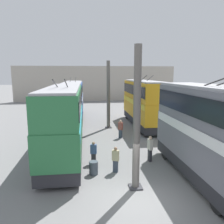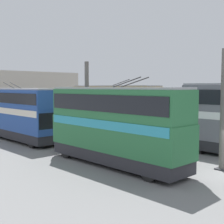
# 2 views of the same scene
# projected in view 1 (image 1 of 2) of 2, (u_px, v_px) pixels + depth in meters

# --- Properties ---
(ground_plane) EXTENTS (240.00, 240.00, 0.00)m
(ground_plane) POSITION_uv_depth(u_px,v_px,m) (141.00, 201.00, 10.53)
(ground_plane) COLOR slate
(depot_back_wall) EXTENTS (0.50, 36.00, 7.77)m
(depot_back_wall) POSITION_uv_depth(u_px,v_px,m) (96.00, 84.00, 49.04)
(depot_back_wall) COLOR #A8A093
(depot_back_wall) RESTS_ON ground_plane
(support_column_near) EXTENTS (0.69, 0.69, 7.47)m
(support_column_near) POSITION_uv_depth(u_px,v_px,m) (137.00, 122.00, 11.14)
(support_column_near) COLOR #605B56
(support_column_near) RESTS_ON ground_plane
(support_column_far) EXTENTS (0.69, 0.69, 7.47)m
(support_column_far) POSITION_uv_depth(u_px,v_px,m) (108.00, 96.00, 24.25)
(support_column_far) COLOR #605B56
(support_column_far) RESTS_ON ground_plane
(bus_left_near) EXTENTS (9.27, 2.54, 6.04)m
(bus_left_near) POSITION_uv_depth(u_px,v_px,m) (207.00, 128.00, 12.18)
(bus_left_near) COLOR black
(bus_left_near) RESTS_ON ground_plane
(bus_left_far) EXTENTS (10.96, 2.54, 5.90)m
(bus_left_far) POSITION_uv_depth(u_px,v_px,m) (143.00, 100.00, 25.57)
(bus_left_far) COLOR black
(bus_left_far) RESTS_ON ground_plane
(bus_right_mid) EXTENTS (10.85, 2.54, 5.75)m
(bus_right_mid) POSITION_uv_depth(u_px,v_px,m) (64.00, 117.00, 15.96)
(bus_right_mid) COLOR black
(bus_right_mid) RESTS_ON ground_plane
(bus_right_far) EXTENTS (11.25, 2.54, 5.63)m
(bus_right_far) POSITION_uv_depth(u_px,v_px,m) (73.00, 98.00, 28.92)
(bus_right_far) COLOR black
(bus_right_far) RESTS_ON ground_plane
(person_aisle_foreground) EXTENTS (0.38, 0.48, 1.64)m
(person_aisle_foreground) POSITION_uv_depth(u_px,v_px,m) (116.00, 159.00, 13.49)
(person_aisle_foreground) COLOR #384251
(person_aisle_foreground) RESTS_ON ground_plane
(person_by_left_row) EXTENTS (0.45, 0.30, 1.82)m
(person_by_left_row) POSITION_uv_depth(u_px,v_px,m) (150.00, 148.00, 15.19)
(person_by_left_row) COLOR #2D2D33
(person_by_left_row) RESTS_ON ground_plane
(person_by_right_row) EXTENTS (0.31, 0.46, 1.55)m
(person_by_right_row) POSITION_uv_depth(u_px,v_px,m) (94.00, 152.00, 14.78)
(person_by_right_row) COLOR #2D2D33
(person_by_right_row) RESTS_ON ground_plane
(person_aisle_midway) EXTENTS (0.46, 0.47, 1.75)m
(person_aisle_midway) POSITION_uv_depth(u_px,v_px,m) (121.00, 128.00, 20.72)
(person_aisle_midway) COLOR #384251
(person_aisle_midway) RESTS_ON ground_plane
(oil_drum) EXTENTS (0.57, 0.57, 0.82)m
(oil_drum) POSITION_uv_depth(u_px,v_px,m) (94.00, 168.00, 13.27)
(oil_drum) COLOR #424C56
(oil_drum) RESTS_ON ground_plane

